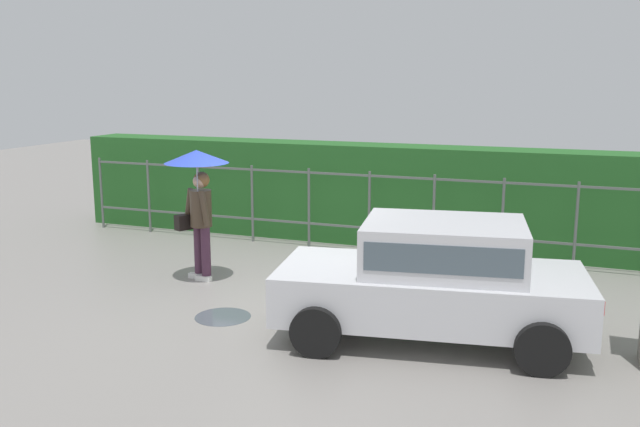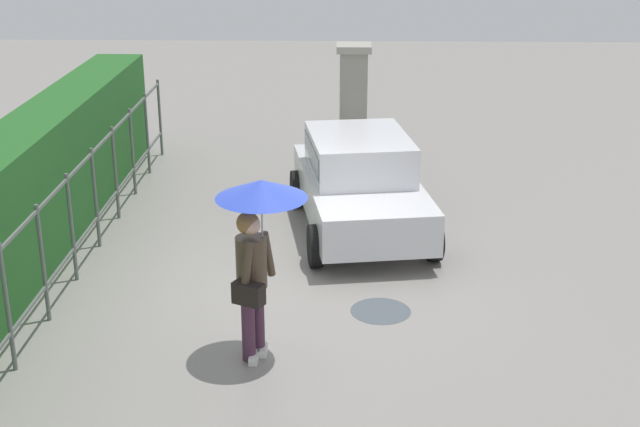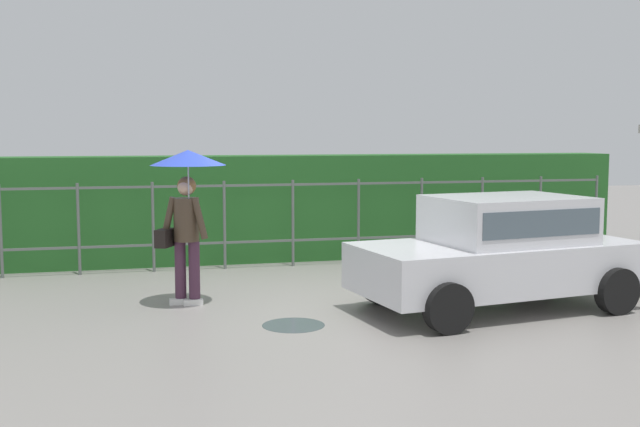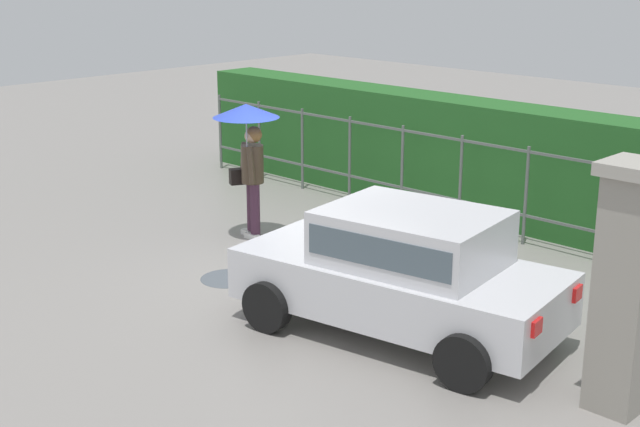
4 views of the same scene
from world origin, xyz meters
The scene contains 6 objects.
ground_plane centered at (0.00, 0.00, 0.00)m, with size 40.00×40.00×0.00m, color gray.
car centered at (2.26, -0.75, 0.80)m, with size 3.92×2.31×1.48m.
pedestrian centered at (-1.71, 0.42, 1.54)m, with size 0.99×0.99×2.08m.
fence_section centered at (0.27, 3.08, 0.83)m, with size 11.88×0.05×1.50m.
hedge_row centered at (0.27, 3.90, 0.95)m, with size 12.83×0.90×1.90m, color #235B23.
puddle_near centered at (-0.56, -0.98, 0.00)m, with size 0.76×0.76×0.00m, color #4C545B.
Camera 3 is at (-2.37, -9.78, 2.29)m, focal length 42.89 mm.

